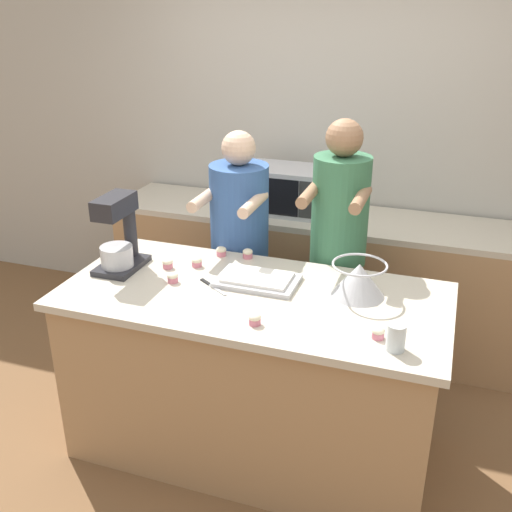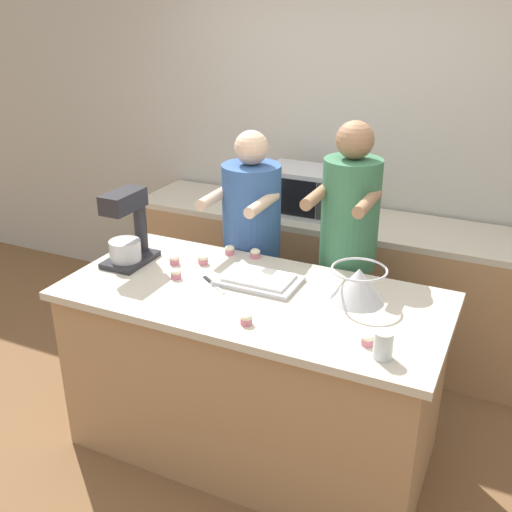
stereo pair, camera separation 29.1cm
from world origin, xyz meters
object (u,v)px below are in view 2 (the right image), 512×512
object	(u,v)px
baking_tray	(259,280)
cupcake_1	(255,253)
cupcake_2	(368,339)
cupcake_5	(203,259)
person_right	(347,263)
cupcake_0	(174,260)
knife	(213,284)
person_left	(251,256)
drinking_glass	(383,345)
cupcake_6	(230,250)
cupcake_4	(176,274)
mixing_bowl	(358,284)
stand_mixer	(128,232)
microwave_oven	(306,191)
cupcake_3	(246,319)

from	to	relation	value
baking_tray	cupcake_1	world-z (taller)	cupcake_1
cupcake_2	cupcake_5	bearing A→B (deg)	157.76
person_right	cupcake_0	bearing A→B (deg)	-148.70
baking_tray	cupcake_0	distance (m)	0.51
knife	cupcake_0	distance (m)	0.34
person_left	person_right	size ratio (longest dim) A/B	0.94
drinking_glass	cupcake_6	world-z (taller)	drinking_glass
drinking_glass	cupcake_0	world-z (taller)	drinking_glass
cupcake_0	cupcake_4	xyz separation A→B (m)	(0.10, -0.15, 0.00)
cupcake_2	knife	bearing A→B (deg)	165.51
cupcake_2	mixing_bowl	bearing A→B (deg)	112.55
stand_mixer	cupcake_1	distance (m)	0.71
cupcake_6	microwave_oven	bearing A→B (deg)	82.47
stand_mixer	cupcake_6	world-z (taller)	stand_mixer
person_left	person_right	bearing A→B (deg)	-0.03
stand_mixer	mixing_bowl	world-z (taller)	stand_mixer
cupcake_1	cupcake_3	bearing A→B (deg)	-67.83
microwave_oven	cupcake_3	size ratio (longest dim) A/B	9.50
person_left	microwave_oven	size ratio (longest dim) A/B	3.00
person_left	baking_tray	bearing A→B (deg)	-60.61
mixing_bowl	cupcake_5	size ratio (longest dim) A/B	4.79
person_left	cupcake_2	world-z (taller)	person_left
cupcake_1	cupcake_4	world-z (taller)	same
baking_tray	cupcake_4	xyz separation A→B (m)	(-0.41, -0.13, 0.01)
microwave_oven	cupcake_2	distance (m)	1.72
person_left	cupcake_5	distance (m)	0.46
cupcake_3	drinking_glass	bearing A→B (deg)	-0.59
person_left	cupcake_1	world-z (taller)	person_left
person_left	cupcake_0	world-z (taller)	person_left
cupcake_1	cupcake_5	distance (m)	0.30
cupcake_1	cupcake_2	xyz separation A→B (m)	(0.81, -0.62, 0.00)
person_left	cupcake_2	distance (m)	1.28
drinking_glass	cupcake_6	bearing A→B (deg)	147.33
cupcake_2	cupcake_3	bearing A→B (deg)	-173.36
baking_tray	cupcake_4	world-z (taller)	cupcake_4
person_right	cupcake_5	distance (m)	0.81
cupcake_4	cupcake_5	size ratio (longest dim) A/B	1.00
cupcake_0	cupcake_1	world-z (taller)	same
person_right	baking_tray	bearing A→B (deg)	-120.78
cupcake_2	cupcake_6	distance (m)	1.14
cupcake_1	microwave_oven	bearing A→B (deg)	92.24
cupcake_1	cupcake_6	xyz separation A→B (m)	(-0.15, -0.02, 0.00)
cupcake_1	cupcake_3	xyz separation A→B (m)	(0.28, -0.68, 0.00)
cupcake_5	cupcake_1	bearing A→B (deg)	41.69
cupcake_1	cupcake_4	bearing A→B (deg)	-121.83
baking_tray	cupcake_2	size ratio (longest dim) A/B	7.30
cupcake_1	person_left	bearing A→B (deg)	120.33
cupcake_5	cupcake_3	bearing A→B (deg)	-44.19
baking_tray	knife	xyz separation A→B (m)	(-0.21, -0.11, -0.02)
person_left	cupcake_4	distance (m)	0.67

